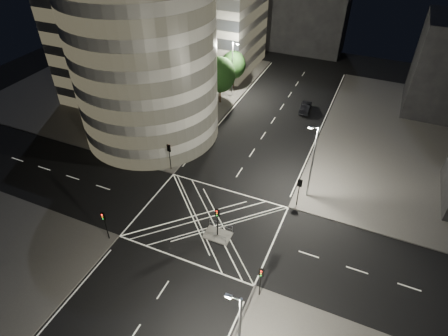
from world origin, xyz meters
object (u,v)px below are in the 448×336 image
at_px(street_lamp_left_near, 183,116).
at_px(street_lamp_right_near, 239,335).
at_px(traffic_signal_island, 217,217).
at_px(traffic_signal_fr, 299,187).
at_px(central_island, 218,235).
at_px(street_lamp_right_far, 312,161).
at_px(sedan, 306,107).
at_px(traffic_signal_nr, 261,277).
at_px(street_lamp_left_far, 233,68).
at_px(traffic_signal_nl, 104,221).
at_px(traffic_signal_fl, 169,152).

xyz_separation_m(street_lamp_left_near, street_lamp_right_near, (18.87, -26.00, 0.00)).
bearing_deg(traffic_signal_island, traffic_signal_fr, 50.67).
xyz_separation_m(central_island, street_lamp_left_near, (-11.44, 13.50, 5.47)).
bearing_deg(street_lamp_right_far, sedan, 104.29).
xyz_separation_m(traffic_signal_nr, street_lamp_left_far, (-18.24, 36.80, 2.63)).
bearing_deg(street_lamp_left_near, traffic_signal_island, -49.73).
xyz_separation_m(traffic_signal_nl, street_lamp_left_near, (-0.64, 18.80, 2.63)).
bearing_deg(traffic_signal_fr, traffic_signal_island, -129.33).
bearing_deg(central_island, sedan, 86.29).
bearing_deg(traffic_signal_island, central_island, 0.00).
distance_m(central_island, street_lamp_right_far, 13.98).
bearing_deg(sedan, street_lamp_left_near, 49.40).
distance_m(traffic_signal_fl, traffic_signal_nr, 22.24).
xyz_separation_m(traffic_signal_fr, traffic_signal_island, (-6.80, -8.30, 0.00)).
bearing_deg(traffic_signal_fr, traffic_signal_nl, -142.31).
bearing_deg(street_lamp_right_far, traffic_signal_island, -125.30).
relative_size(traffic_signal_fl, traffic_signal_nr, 1.00).
bearing_deg(traffic_signal_island, street_lamp_right_near, -59.25).
height_order(traffic_signal_fl, traffic_signal_island, same).
distance_m(traffic_signal_island, street_lamp_left_far, 33.61).
height_order(traffic_signal_fl, street_lamp_left_far, street_lamp_left_far).
relative_size(traffic_signal_fl, street_lamp_right_far, 0.40).
xyz_separation_m(central_island, street_lamp_left_far, (-11.44, 31.50, 5.47)).
height_order(traffic_signal_nl, street_lamp_left_far, street_lamp_left_far).
height_order(traffic_signal_nl, street_lamp_left_near, street_lamp_left_near).
bearing_deg(traffic_signal_nr, street_lamp_right_far, 87.70).
xyz_separation_m(traffic_signal_fl, traffic_signal_fr, (17.60, 0.00, 0.00)).
xyz_separation_m(traffic_signal_nr, traffic_signal_island, (-6.80, 5.30, 0.00)).
height_order(traffic_signal_island, street_lamp_right_near, street_lamp_right_near).
bearing_deg(traffic_signal_nl, sedan, 70.81).
bearing_deg(street_lamp_right_near, traffic_signal_island, 120.75).
height_order(traffic_signal_nl, sedan, traffic_signal_nl).
distance_m(traffic_signal_island, sedan, 31.77).
distance_m(traffic_signal_nl, street_lamp_right_far, 24.27).
bearing_deg(traffic_signal_nl, traffic_signal_island, 26.14).
bearing_deg(sedan, traffic_signal_fl, 57.19).
bearing_deg(street_lamp_right_far, street_lamp_left_near, 170.97).
xyz_separation_m(traffic_signal_fl, street_lamp_left_far, (-0.64, 23.20, 2.63)).
xyz_separation_m(traffic_signal_fr, traffic_signal_nr, (0.00, -13.60, 0.00)).
height_order(traffic_signal_fr, street_lamp_left_near, street_lamp_left_near).
distance_m(traffic_signal_fl, street_lamp_left_near, 5.86).
relative_size(traffic_signal_nl, traffic_signal_fr, 1.00).
bearing_deg(traffic_signal_fr, sedan, 101.50).
distance_m(street_lamp_left_far, street_lamp_right_near, 47.88).
bearing_deg(street_lamp_left_near, sedan, 53.36).
bearing_deg(sedan, street_lamp_right_near, 92.99).
relative_size(traffic_signal_nr, street_lamp_left_far, 0.40).
height_order(traffic_signal_fr, traffic_signal_island, same).
xyz_separation_m(street_lamp_right_near, sedan, (-5.38, 44.13, -4.81)).
bearing_deg(traffic_signal_nl, traffic_signal_nr, 0.00).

